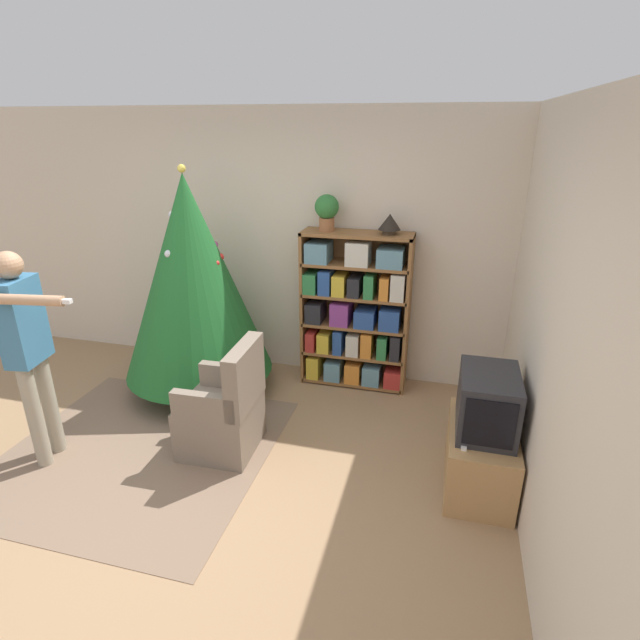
{
  "coord_description": "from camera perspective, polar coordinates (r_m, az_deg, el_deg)",
  "views": [
    {
      "loc": [
        1.58,
        -2.41,
        2.44
      ],
      "look_at": [
        0.68,
        0.99,
        1.05
      ],
      "focal_mm": 28.0,
      "sensor_mm": 36.0,
      "label": 1
    }
  ],
  "objects": [
    {
      "name": "game_remote",
      "position": [
        3.49,
        16.1,
        -13.49
      ],
      "size": [
        0.04,
        0.12,
        0.02
      ],
      "color": "white",
      "rests_on": "tv_stand"
    },
    {
      "name": "armchair",
      "position": [
        4.05,
        -10.85,
        -10.4
      ],
      "size": [
        0.59,
        0.58,
        0.92
      ],
      "rotation": [
        0.0,
        0.0,
        -1.54
      ],
      "color": "#7A6B5B",
      "rests_on": "ground_plane"
    },
    {
      "name": "tv_stand",
      "position": [
        3.84,
        17.8,
        -14.69
      ],
      "size": [
        0.46,
        0.79,
        0.47
      ],
      "color": "tan",
      "rests_on": "ground_plane"
    },
    {
      "name": "table_lamp",
      "position": [
        4.52,
        7.97,
        10.95
      ],
      "size": [
        0.2,
        0.2,
        0.18
      ],
      "color": "#473828",
      "rests_on": "bookshelf"
    },
    {
      "name": "potted_plant",
      "position": [
        4.61,
        0.78,
        12.47
      ],
      "size": [
        0.22,
        0.22,
        0.33
      ],
      "color": "#935B38",
      "rests_on": "bookshelf"
    },
    {
      "name": "ground_plane",
      "position": [
        3.77,
        -14.87,
        -19.57
      ],
      "size": [
        14.0,
        14.0,
        0.0
      ],
      "primitive_type": "plane",
      "color": "#9E7A56"
    },
    {
      "name": "bookshelf",
      "position": [
        4.8,
        4.01,
        0.71
      ],
      "size": [
        1.02,
        0.33,
        1.52
      ],
      "color": "brown",
      "rests_on": "ground_plane"
    },
    {
      "name": "wall_back",
      "position": [
        5.05,
        -3.93,
        8.47
      ],
      "size": [
        8.0,
        0.1,
        2.6
      ],
      "color": "beige",
      "rests_on": "ground_plane"
    },
    {
      "name": "standing_person",
      "position": [
        4.13,
        -30.43,
        -2.28
      ],
      "size": [
        0.68,
        0.46,
        1.65
      ],
      "rotation": [
        0.0,
        0.0,
        -1.41
      ],
      "color": "#9E937F",
      "rests_on": "ground_plane"
    },
    {
      "name": "christmas_tree",
      "position": [
        4.67,
        -14.39,
        4.67
      ],
      "size": [
        1.38,
        1.38,
        2.12
      ],
      "color": "#4C3323",
      "rests_on": "ground_plane"
    },
    {
      "name": "book_pile_near_tree",
      "position": [
        4.72,
        -10.0,
        -9.37
      ],
      "size": [
        0.24,
        0.2,
        0.09
      ],
      "color": "#2D7A42",
      "rests_on": "ground_plane"
    },
    {
      "name": "wall_right",
      "position": [
        2.74,
        27.04,
        -5.49
      ],
      "size": [
        0.1,
        8.0,
        2.6
      ],
      "color": "beige",
      "rests_on": "ground_plane"
    },
    {
      "name": "television",
      "position": [
        3.6,
        18.61,
        -8.93
      ],
      "size": [
        0.38,
        0.55,
        0.43
      ],
      "color": "#28282D",
      "rests_on": "tv_stand"
    },
    {
      "name": "area_rug",
      "position": [
        4.36,
        -19.98,
        -13.88
      ],
      "size": [
        2.04,
        2.03,
        0.01
      ],
      "color": "#7F6651",
      "rests_on": "ground_plane"
    }
  ]
}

